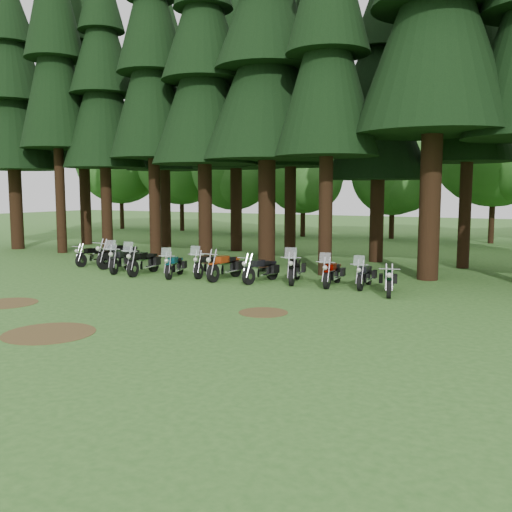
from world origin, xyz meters
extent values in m
plane|color=#316223|center=(0.00, 0.00, 0.00)|extent=(120.00, 120.00, 0.00)
cylinder|color=black|center=(-16.20, 9.28, 2.76)|extent=(0.73, 0.73, 5.51)
cone|color=black|center=(-16.20, 9.28, 8.04)|extent=(5.49, 5.49, 6.89)
cone|color=black|center=(-16.20, 9.28, 11.29)|extent=(4.39, 4.39, 5.82)
cone|color=black|center=(-16.20, 9.28, 13.88)|extent=(3.07, 3.07, 4.59)
cylinder|color=black|center=(-12.29, 8.98, 3.39)|extent=(0.52, 0.52, 6.77)
cone|color=black|center=(-12.29, 8.98, 9.88)|extent=(3.92, 3.92, 8.47)
cylinder|color=black|center=(-9.78, 9.82, 2.76)|extent=(0.58, 0.58, 5.53)
cone|color=black|center=(-9.78, 9.82, 8.06)|extent=(4.32, 4.32, 6.91)
cone|color=black|center=(-9.78, 9.82, 11.32)|extent=(3.46, 3.46, 5.83)
cylinder|color=black|center=(-6.29, 9.51, 2.99)|extent=(0.58, 0.58, 5.99)
cone|color=black|center=(-6.29, 9.51, 8.73)|extent=(4.32, 4.32, 7.49)
cone|color=black|center=(-6.29, 9.51, 12.27)|extent=(3.45, 3.45, 6.32)
cylinder|color=black|center=(-3.21, 9.40, 2.78)|extent=(0.66, 0.66, 5.57)
cone|color=black|center=(-3.21, 9.40, 8.12)|extent=(4.95, 4.95, 6.96)
cone|color=black|center=(-3.21, 9.40, 11.40)|extent=(3.96, 3.96, 5.87)
cylinder|color=black|center=(0.07, 9.44, 2.85)|extent=(0.77, 0.77, 5.70)
cone|color=black|center=(0.07, 9.44, 8.31)|extent=(5.81, 5.81, 7.12)
cylinder|color=black|center=(3.43, 8.02, 2.85)|extent=(0.55, 0.55, 5.71)
cone|color=black|center=(3.43, 8.02, 8.32)|extent=(4.15, 4.15, 7.14)
cylinder|color=black|center=(7.37, 8.76, 3.31)|extent=(0.80, 0.80, 6.62)
cone|color=black|center=(7.37, 8.76, 9.65)|extent=(5.98, 5.98, 8.27)
cylinder|color=black|center=(-14.68, 13.25, 2.93)|extent=(0.67, 0.67, 5.87)
cone|color=black|center=(-14.68, 13.25, 8.55)|extent=(5.00, 5.00, 7.33)
cone|color=black|center=(-14.68, 13.25, 12.02)|extent=(4.00, 4.00, 6.19)
cone|color=black|center=(-14.68, 13.25, 14.77)|extent=(2.80, 2.80, 4.89)
cylinder|color=black|center=(-9.26, 14.35, 2.76)|extent=(0.60, 0.60, 5.53)
cone|color=black|center=(-9.26, 14.35, 8.06)|extent=(4.52, 4.52, 6.91)
cone|color=black|center=(-9.26, 14.35, 11.32)|extent=(3.62, 3.62, 5.83)
cone|color=black|center=(-9.26, 14.35, 13.92)|extent=(2.53, 2.53, 4.61)
cylinder|color=black|center=(-4.38, 14.40, 2.78)|extent=(0.65, 0.65, 5.55)
cone|color=black|center=(-4.38, 14.40, 8.10)|extent=(4.85, 4.85, 6.94)
cone|color=black|center=(-4.38, 14.40, 11.38)|extent=(3.88, 3.88, 5.86)
cylinder|color=black|center=(-0.37, 12.94, 2.76)|extent=(0.58, 0.58, 5.52)
cone|color=black|center=(-0.37, 12.94, 8.05)|extent=(4.35, 4.35, 6.90)
cone|color=black|center=(-0.37, 12.94, 11.31)|extent=(3.48, 3.48, 5.83)
cylinder|color=black|center=(4.04, 13.25, 2.35)|extent=(0.66, 0.66, 4.70)
cone|color=black|center=(4.04, 13.25, 6.85)|extent=(4.94, 4.94, 5.87)
cone|color=black|center=(4.04, 13.25, 9.62)|extent=(3.95, 3.95, 4.96)
cone|color=black|center=(4.04, 13.25, 11.82)|extent=(2.77, 2.77, 3.91)
cylinder|color=black|center=(8.07, 12.86, 2.78)|extent=(0.53, 0.53, 5.56)
cone|color=black|center=(8.07, 12.86, 8.11)|extent=(3.94, 3.94, 6.95)
cylinder|color=black|center=(-22.46, 25.50, 1.67)|extent=(0.36, 0.36, 3.33)
sphere|color=#26641D|center=(-22.46, 25.50, 6.11)|extent=(7.78, 7.78, 7.78)
sphere|color=#26641D|center=(-21.12, 24.61, 5.33)|extent=(5.55, 5.55, 5.55)
cylinder|color=black|center=(-16.34, 26.00, 1.65)|extent=(0.36, 0.36, 3.29)
sphere|color=#26641D|center=(-16.34, 26.00, 6.04)|extent=(7.69, 7.69, 7.69)
sphere|color=#26641D|center=(-15.02, 25.12, 5.27)|extent=(5.49, 5.49, 5.49)
cylinder|color=black|center=(-10.73, 24.98, 1.40)|extent=(0.36, 0.36, 2.80)
sphere|color=#26641D|center=(-10.73, 24.98, 5.13)|extent=(6.53, 6.53, 6.53)
sphere|color=#26641D|center=(-9.61, 24.23, 4.48)|extent=(4.67, 4.67, 4.67)
cylinder|color=black|center=(-4.99, 25.31, 1.27)|extent=(0.36, 0.36, 2.55)
sphere|color=#26641D|center=(-4.99, 25.31, 4.67)|extent=(5.95, 5.95, 5.95)
sphere|color=#26641D|center=(-3.97, 24.63, 4.08)|extent=(4.25, 4.25, 4.25)
cylinder|color=black|center=(1.32, 26.50, 1.23)|extent=(0.36, 0.36, 2.47)
sphere|color=#26641D|center=(1.32, 26.50, 4.53)|extent=(5.76, 5.76, 5.76)
sphere|color=#26641D|center=(2.30, 25.84, 3.95)|extent=(4.12, 4.12, 4.12)
cylinder|color=black|center=(7.92, 25.96, 1.76)|extent=(0.36, 0.36, 3.52)
sphere|color=#26641D|center=(7.92, 25.96, 6.45)|extent=(8.21, 8.21, 8.21)
cylinder|color=#4C3D1E|center=(-3.00, -2.00, 0.01)|extent=(1.80, 1.80, 0.01)
cylinder|color=#4C3D1E|center=(4.50, 0.50, 0.01)|extent=(1.40, 1.40, 0.01)
cylinder|color=#4C3D1E|center=(1.00, -4.00, 0.01)|extent=(2.20, 2.20, 0.01)
cylinder|color=black|center=(-7.03, 5.11, 0.29)|extent=(0.14, 0.59, 0.59)
cylinder|color=black|center=(-6.99, 6.49, 0.29)|extent=(0.14, 0.59, 0.59)
cube|color=silver|center=(-7.01, 5.85, 0.37)|extent=(0.27, 0.63, 0.30)
cube|color=black|center=(-7.02, 5.64, 0.69)|extent=(0.28, 0.50, 0.21)
cube|color=black|center=(-7.00, 6.05, 0.66)|extent=(0.28, 0.50, 0.11)
cylinder|color=black|center=(-5.58, 5.01, 0.37)|extent=(0.23, 0.74, 0.73)
cylinder|color=black|center=(-5.41, 6.72, 0.37)|extent=(0.23, 0.74, 0.73)
cube|color=silver|center=(-5.49, 5.92, 0.47)|extent=(0.39, 0.80, 0.38)
cube|color=black|center=(-5.52, 5.67, 0.86)|extent=(0.39, 0.64, 0.27)
cube|color=black|center=(-5.47, 6.17, 0.82)|extent=(0.39, 0.64, 0.13)
cylinder|color=black|center=(-4.19, 4.07, 0.34)|extent=(0.37, 0.68, 0.67)
cylinder|color=black|center=(-4.74, 5.55, 0.34)|extent=(0.37, 0.68, 0.67)
cube|color=silver|center=(-4.48, 4.86, 0.43)|extent=(0.51, 0.77, 0.35)
cube|color=black|center=(-4.40, 4.64, 0.79)|extent=(0.48, 0.63, 0.24)
cube|color=black|center=(-4.56, 5.08, 0.75)|extent=(0.48, 0.63, 0.12)
cube|color=silver|center=(-4.08, 3.79, 1.24)|extent=(0.44, 0.27, 0.40)
cylinder|color=black|center=(-3.04, 3.89, 0.33)|extent=(0.23, 0.68, 0.67)
cylinder|color=black|center=(-3.24, 5.45, 0.33)|extent=(0.23, 0.68, 0.67)
cube|color=silver|center=(-3.15, 4.72, 0.43)|extent=(0.37, 0.74, 0.34)
cube|color=black|center=(-3.12, 4.49, 0.79)|extent=(0.37, 0.59, 0.24)
cube|color=black|center=(-3.18, 4.95, 0.75)|extent=(0.37, 0.59, 0.12)
cube|color=silver|center=(-3.00, 3.59, 1.24)|extent=(0.44, 0.18, 0.40)
cylinder|color=black|center=(-1.43, 4.06, 0.29)|extent=(0.30, 0.60, 0.59)
cylinder|color=black|center=(-1.84, 5.38, 0.29)|extent=(0.30, 0.60, 0.59)
cube|color=silver|center=(-1.65, 4.77, 0.37)|extent=(0.43, 0.67, 0.30)
cube|color=#0B4D5F|center=(-1.59, 4.57, 0.70)|extent=(0.40, 0.55, 0.21)
cube|color=black|center=(-1.71, 4.96, 0.66)|extent=(0.40, 0.55, 0.11)
cube|color=silver|center=(-1.35, 3.81, 1.09)|extent=(0.39, 0.22, 0.35)
cylinder|color=black|center=(-0.49, 4.71, 0.31)|extent=(0.21, 0.63, 0.61)
cylinder|color=black|center=(-0.69, 6.14, 0.31)|extent=(0.21, 0.63, 0.61)
cube|color=silver|center=(-0.60, 5.47, 0.39)|extent=(0.35, 0.68, 0.32)
cube|color=black|center=(-0.57, 5.26, 0.73)|extent=(0.35, 0.55, 0.22)
cube|color=black|center=(-0.62, 5.69, 0.69)|extent=(0.35, 0.55, 0.11)
cube|color=silver|center=(-0.45, 4.44, 1.14)|extent=(0.40, 0.17, 0.37)
cylinder|color=black|center=(0.44, 4.29, 0.34)|extent=(0.17, 0.69, 0.68)
cylinder|color=black|center=(0.50, 5.89, 0.34)|extent=(0.17, 0.69, 0.68)
cube|color=silver|center=(0.47, 5.15, 0.43)|extent=(0.31, 0.73, 0.35)
cube|color=#B33B12|center=(0.46, 4.91, 0.80)|extent=(0.33, 0.58, 0.25)
cube|color=black|center=(0.48, 5.38, 0.76)|extent=(0.33, 0.58, 0.12)
cylinder|color=black|center=(1.87, 4.45, 0.31)|extent=(0.23, 0.64, 0.62)
cylinder|color=black|center=(2.11, 5.90, 0.31)|extent=(0.23, 0.64, 0.62)
cube|color=silver|center=(2.00, 5.22, 0.40)|extent=(0.37, 0.70, 0.32)
cube|color=black|center=(1.96, 5.00, 0.74)|extent=(0.37, 0.56, 0.23)
cube|color=black|center=(2.03, 5.43, 0.70)|extent=(0.37, 0.56, 0.11)
cylinder|color=black|center=(3.35, 4.96, 0.33)|extent=(0.32, 0.68, 0.66)
cylinder|color=black|center=(2.92, 6.45, 0.33)|extent=(0.32, 0.68, 0.66)
cube|color=silver|center=(3.12, 5.75, 0.42)|extent=(0.47, 0.75, 0.34)
cube|color=black|center=(3.19, 5.53, 0.78)|extent=(0.44, 0.61, 0.24)
cube|color=black|center=(3.06, 5.97, 0.74)|extent=(0.44, 0.61, 0.12)
cube|color=silver|center=(3.44, 4.67, 1.22)|extent=(0.44, 0.24, 0.40)
cylinder|color=black|center=(4.70, 4.95, 0.30)|extent=(0.19, 0.62, 0.61)
cylinder|color=black|center=(4.57, 6.37, 0.30)|extent=(0.19, 0.62, 0.61)
cube|color=silver|center=(4.63, 5.70, 0.39)|extent=(0.32, 0.67, 0.31)
cube|color=#5E0400|center=(4.65, 5.49, 0.72)|extent=(0.32, 0.53, 0.22)
cube|color=black|center=(4.61, 5.92, 0.68)|extent=(0.32, 0.53, 0.11)
cube|color=silver|center=(4.73, 4.67, 1.13)|extent=(0.40, 0.15, 0.37)
cylinder|color=black|center=(5.84, 5.14, 0.29)|extent=(0.17, 0.59, 0.58)
cylinder|color=black|center=(5.73, 6.51, 0.29)|extent=(0.17, 0.59, 0.58)
cube|color=silver|center=(5.78, 5.87, 0.37)|extent=(0.30, 0.64, 0.30)
cube|color=black|center=(5.80, 5.67, 0.69)|extent=(0.30, 0.51, 0.21)
cube|color=black|center=(5.77, 6.07, 0.65)|extent=(0.30, 0.51, 0.11)
cube|color=silver|center=(5.86, 4.88, 1.08)|extent=(0.38, 0.14, 0.35)
cylinder|color=black|center=(7.06, 4.26, 0.30)|extent=(0.29, 0.62, 0.61)
cylinder|color=black|center=(6.66, 5.63, 0.30)|extent=(0.29, 0.62, 0.61)
cube|color=silver|center=(6.85, 4.99, 0.39)|extent=(0.43, 0.69, 0.31)
cube|color=black|center=(6.91, 4.79, 0.72)|extent=(0.41, 0.56, 0.22)
cube|color=black|center=(6.79, 5.20, 0.68)|extent=(0.41, 0.56, 0.11)
camera|label=1|loc=(11.71, -13.52, 3.44)|focal=40.00mm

